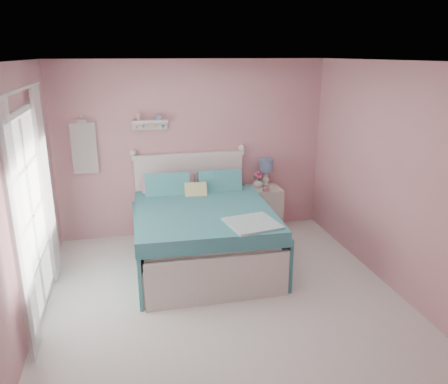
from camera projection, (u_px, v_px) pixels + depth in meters
name	position (u px, v px, depth m)	size (l,w,h in m)	color
floor	(227.00, 306.00, 4.83)	(4.50, 4.50, 0.00)	silver
room_shell	(227.00, 168.00, 4.35)	(4.50, 4.50, 4.50)	#C67D85
bed	(202.00, 232.00, 5.77)	(1.77, 2.19, 1.26)	silver
nightstand	(264.00, 209.00, 6.79)	(0.49, 0.48, 0.71)	beige
table_lamp	(266.00, 167.00, 6.70)	(0.21, 0.21, 0.42)	white
vase	(258.00, 182.00, 6.69)	(0.14, 0.14, 0.15)	silver
teacup	(266.00, 188.00, 6.51)	(0.10, 0.10, 0.08)	#C38393
roses	(258.00, 175.00, 6.65)	(0.14, 0.11, 0.12)	#C7447A
wall_shelf	(149.00, 122.00, 6.21)	(0.50, 0.15, 0.25)	silver
hanging_dress	(84.00, 148.00, 6.10)	(0.34, 0.03, 0.72)	white
french_door	(31.00, 217.00, 4.46)	(0.04, 1.32, 2.16)	silver
curtain_near	(19.00, 235.00, 3.75)	(0.04, 0.40, 2.32)	white
curtain_far	(47.00, 186.00, 5.13)	(0.04, 0.40, 2.32)	white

